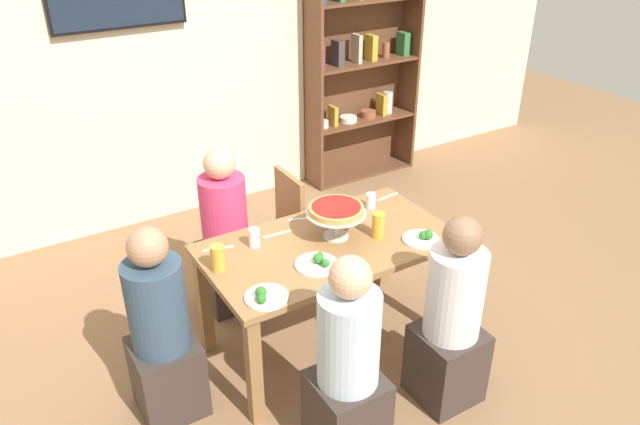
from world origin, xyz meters
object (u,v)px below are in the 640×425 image
deep_dish_pizza_stand (336,212)px  cutlery_fork_far (218,248)px  diner_near_right (451,325)px  salad_plate_spare (318,263)px  diner_near_left (348,373)px  beer_glass_amber_tall (378,225)px  beer_glass_amber_short (218,258)px  diner_head_west (162,338)px  bookshelf (361,61)px  cutlery_fork_near (277,234)px  diner_far_left (226,241)px  dining_table (329,257)px  water_glass_clear_near (254,238)px  salad_plate_far_diner (265,296)px  water_glass_clear_far (371,201)px  chair_far_right (304,221)px  salad_plate_near_diner (423,238)px  cutlery_knife_near (387,197)px  cutlery_knife_far (302,219)px

deep_dish_pizza_stand → cutlery_fork_far: size_ratio=1.94×
diner_near_right → salad_plate_spare: size_ratio=4.84×
diner_near_left → beer_glass_amber_tall: (0.63, 0.64, 0.32)m
deep_dish_pizza_stand → beer_glass_amber_short: deep_dish_pizza_stand is taller
diner_near_right → beer_glass_amber_short: size_ratio=7.71×
diner_head_west → beer_glass_amber_tall: size_ratio=7.59×
diner_near_left → deep_dish_pizza_stand: 0.96m
bookshelf → cutlery_fork_near: 2.58m
salad_plate_spare → diner_far_left: bearing=101.3°
cutlery_fork_far → dining_table: bearing=169.3°
diner_far_left → diner_near_right: size_ratio=1.00×
deep_dish_pizza_stand → water_glass_clear_near: (-0.46, 0.15, -0.11)m
bookshelf → diner_head_west: bookshelf is taller
diner_near_left → salad_plate_spare: bearing=-16.5°
salad_plate_far_diner → cutlery_fork_near: 0.64m
dining_table → water_glass_clear_far: size_ratio=14.89×
diner_head_west → water_glass_clear_far: bearing=9.1°
salad_plate_far_diner → beer_glass_amber_tall: size_ratio=1.48×
bookshelf → chair_far_right: 2.03m
deep_dish_pizza_stand → water_glass_clear_far: bearing=26.2°
salad_plate_near_diner → beer_glass_amber_tall: (-0.19, 0.18, 0.06)m
bookshelf → water_glass_clear_near: size_ratio=19.54×
diner_head_west → cutlery_knife_near: size_ratio=6.39×
bookshelf → water_glass_clear_near: bookshelf is taller
cutlery_knife_near → water_glass_clear_near: bearing=0.0°
bookshelf → cutlery_knife_far: 2.37m
deep_dish_pizza_stand → diner_near_left: bearing=-118.6°
chair_far_right → salad_plate_spare: chair_far_right is taller
bookshelf → diner_near_right: 3.09m
diner_near_left → diner_far_left: 1.43m
deep_dish_pizza_stand → beer_glass_amber_tall: (0.21, -0.12, -0.09)m
diner_near_right → water_glass_clear_far: diner_near_right is taller
cutlery_fork_far → diner_far_left: bearing=-102.5°
salad_plate_spare → cutlery_knife_far: salad_plate_spare is taller
diner_near_right → deep_dish_pizza_stand: (-0.25, 0.75, 0.42)m
diner_head_west → water_glass_clear_near: bearing=17.1°
salad_plate_far_diner → salad_plate_near_diner: bearing=1.6°
diner_near_right → diner_head_west: bearing=62.6°
diner_far_left → cutlery_knife_near: 1.10m
deep_dish_pizza_stand → beer_glass_amber_tall: deep_dish_pizza_stand is taller
dining_table → cutlery_fork_near: bearing=132.1°
dining_table → diner_near_right: 0.80m
bookshelf → diner_head_west: size_ratio=1.92×
diner_near_right → salad_plate_near_diner: 0.54m
cutlery_fork_near → beer_glass_amber_tall: bearing=149.4°
diner_far_left → cutlery_knife_far: (0.36, -0.39, 0.25)m
cutlery_knife_far → cutlery_knife_near: bearing=-162.9°
diner_head_west → water_glass_clear_near: 0.74m
cutlery_knife_near → beer_glass_amber_short: bearing=3.9°
salad_plate_near_diner → cutlery_fork_far: 1.18m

